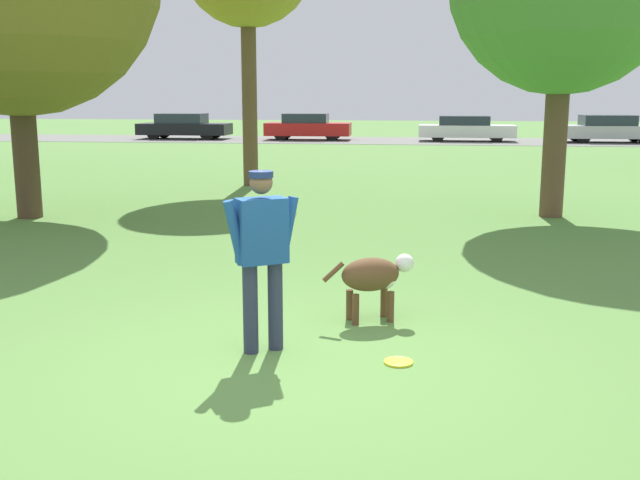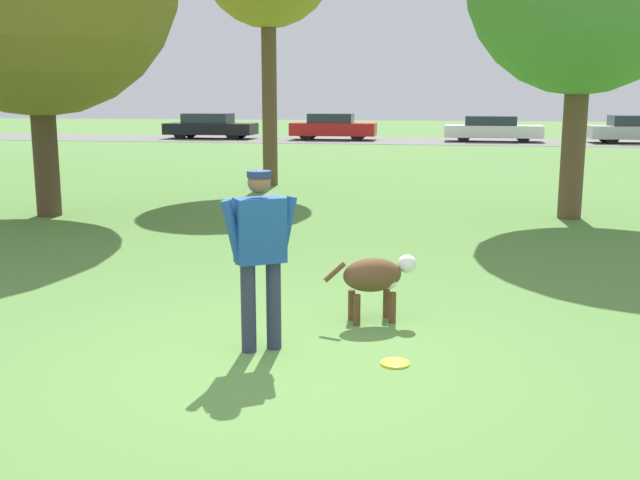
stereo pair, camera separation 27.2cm
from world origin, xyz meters
name	(u,v)px [view 1 (the left image)]	position (x,y,z in m)	size (l,w,h in m)	color
ground_plane	(281,363)	(0.00, 0.00, 0.00)	(120.00, 120.00, 0.00)	#56843D
far_road_strip	(400,141)	(0.00, 30.93, 0.01)	(120.00, 6.00, 0.01)	slate
person	(262,247)	(-0.21, 0.30, 0.93)	(0.62, 0.44, 1.58)	#2D334C
dog	(374,276)	(0.68, 1.32, 0.45)	(0.91, 0.54, 0.65)	brown
frisbee	(398,362)	(0.97, 0.14, 0.01)	(0.24, 0.24, 0.02)	yellow
parked_car_black	(184,126)	(-10.85, 30.91, 0.64)	(4.55, 1.79, 1.28)	black
parked_car_red	(308,127)	(-4.55, 30.95, 0.65)	(4.20, 1.77, 1.29)	red
parked_car_white	(466,129)	(3.14, 30.93, 0.61)	(4.57, 1.82, 1.21)	white
parked_car_silver	(609,129)	(9.69, 30.84, 0.63)	(4.56, 1.95, 1.27)	#B7B7BC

